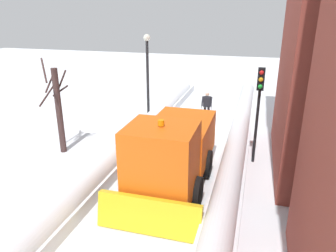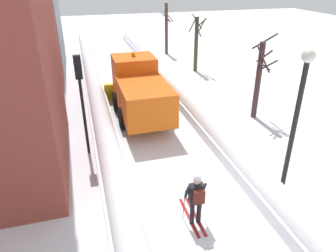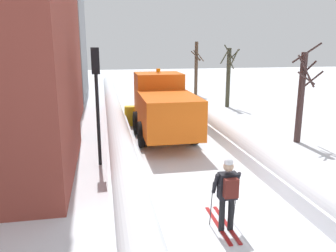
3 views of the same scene
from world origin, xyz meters
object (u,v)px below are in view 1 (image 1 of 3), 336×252
Objects in this scene: traffic_light_pole at (259,98)px; street_lamp at (147,66)px; skier at (207,104)px; plow_truck at (172,151)px; bare_tree_near at (58,108)px.

traffic_light_pole is 7.91m from street_lamp.
skier is 6.31m from traffic_light_pole.
skier is at bearing -89.73° from plow_truck.
bare_tree_near is (8.67, 1.21, -0.81)m from traffic_light_pole.
street_lamp is (3.51, 0.64, 2.19)m from skier.
plow_truck is at bearing 115.26° from street_lamp.
bare_tree_near is (5.79, -1.68, 0.64)m from plow_truck.
street_lamp is (3.54, -7.51, 1.71)m from plow_truck.
plow_truck is 8.16m from skier.
plow_truck is 1.37× the size of bare_tree_near.
street_lamp is 6.34m from bare_tree_near.
bare_tree_near is at bearing 48.36° from skier.
skier is at bearing -61.01° from traffic_light_pole.
skier is 4.18m from street_lamp.
street_lamp is at bearing -64.74° from plow_truck.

